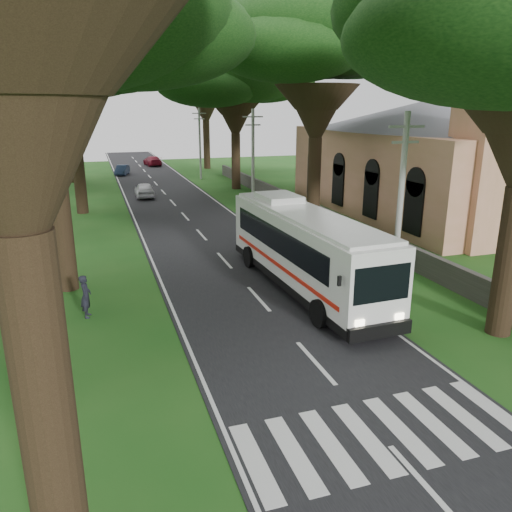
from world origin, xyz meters
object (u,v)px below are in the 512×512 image
Objects in this scene: distant_car_c at (153,161)px; pedestrian at (86,296)px; distant_car_b at (122,170)px; church at (424,151)px; distant_car_a at (144,190)px; pole_mid at (253,160)px; pole_far at (200,143)px; coach_bus at (304,248)px; pole_near at (400,207)px.

pedestrian is (-8.97, -53.26, 0.18)m from distant_car_c.
distant_car_b is 2.03× the size of pedestrian.
distant_car_a is (-19.92, 13.99, -4.18)m from church.
pole_mid is 1.96× the size of distant_car_a.
pole_far is 1.72× the size of distant_car_c.
pole_mid and pole_far have the same top height.
distant_car_b is 44.38m from pedestrian.
church is at bearing 105.45° from distant_car_c.
church reaches higher than coach_bus.
pedestrian is (-25.04, -13.20, -4.03)m from church.
coach_bus is at bearing 84.28° from distant_car_c.
pedestrian is at bearing -108.61° from pole_far.
coach_bus reaches higher than pedestrian.
coach_bus is at bearing -80.50° from pedestrian.
coach_bus is at bearing -100.08° from pole_mid.
church is 3.00× the size of pole_mid.
pole_near is (-12.36, -15.55, -0.73)m from church.
distant_car_c is at bearing -2.35° from pedestrian.
distant_car_a reaches higher than distant_car_c.
distant_car_c is 2.63× the size of pedestrian.
church is at bearing -19.81° from pole_mid.
pole_far reaches higher than pedestrian.
pole_near is 40.00m from pole_far.
distant_car_c is (-3.71, 55.60, -3.48)m from pole_near.
church is at bearing -41.32° from distant_car_b.
distant_car_b is (-5.43, 43.79, -1.33)m from coach_bus.
distant_car_a is (-4.49, 26.80, -1.23)m from coach_bus.
church is 5.17× the size of distant_car_c.
church is 24.70m from distant_car_a.
pole_mid reaches higher than pedestrian.
pole_far is at bearing 90.00° from pole_mid.
distant_car_b is (-8.50, 46.52, -3.56)m from pole_near.
church is at bearing -63.18° from pole_far.
church is 20.28m from coach_bus.
distant_car_c is (-3.71, 15.60, -3.48)m from pole_far.
pedestrian is (-5.12, -27.19, 0.16)m from distant_car_a.
distant_car_a is at bearing 75.20° from distant_car_c.
pole_near reaches higher than pedestrian.
distant_car_c is at bearing 76.91° from distant_car_b.
distant_car_b is at bearing 107.77° from pole_mid.
pole_near is 20.00m from pole_mid.
pedestrian is (-12.68, -17.66, -3.30)m from pole_mid.
pole_mid is 35.96m from distant_car_c.
church reaches higher than distant_car_a.
pedestrian is (-9.61, -0.39, -1.07)m from coach_bus.
distant_car_c is at bearing 95.95° from pole_mid.
pole_far is 1.96× the size of distant_car_a.
distant_car_c is (4.79, 9.08, 0.08)m from distant_car_b.
distant_car_c reaches higher than distant_car_b.
pole_mid is 2.23× the size of distant_car_b.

